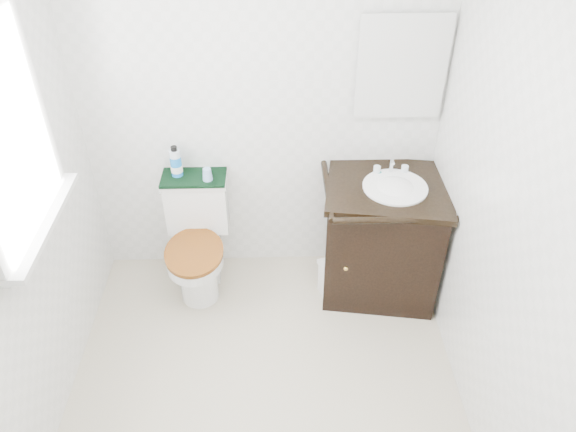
{
  "coord_description": "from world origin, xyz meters",
  "views": [
    {
      "loc": [
        0.08,
        -1.88,
        2.71
      ],
      "look_at": [
        0.15,
        0.75,
        0.72
      ],
      "focal_mm": 35.0,
      "sensor_mm": 36.0,
      "label": 1
    }
  ],
  "objects_px": {
    "trash_bin": "(333,277)",
    "mouthwash_bottle": "(176,162)",
    "cup": "(207,174)",
    "vanity": "(383,235)",
    "toilet": "(198,243)"
  },
  "relations": [
    {
      "from": "toilet",
      "to": "mouthwash_bottle",
      "type": "distance_m",
      "value": 0.57
    },
    {
      "from": "trash_bin",
      "to": "vanity",
      "type": "bearing_deg",
      "value": 12.52
    },
    {
      "from": "trash_bin",
      "to": "cup",
      "type": "distance_m",
      "value": 1.07
    },
    {
      "from": "trash_bin",
      "to": "mouthwash_bottle",
      "type": "relative_size",
      "value": 1.27
    },
    {
      "from": "vanity",
      "to": "trash_bin",
      "type": "height_order",
      "value": "vanity"
    },
    {
      "from": "mouthwash_bottle",
      "to": "cup",
      "type": "bearing_deg",
      "value": -16.81
    },
    {
      "from": "vanity",
      "to": "mouthwash_bottle",
      "type": "distance_m",
      "value": 1.39
    },
    {
      "from": "vanity",
      "to": "mouthwash_bottle",
      "type": "height_order",
      "value": "mouthwash_bottle"
    },
    {
      "from": "trash_bin",
      "to": "mouthwash_bottle",
      "type": "bearing_deg",
      "value": 164.27
    },
    {
      "from": "vanity",
      "to": "mouthwash_bottle",
      "type": "bearing_deg",
      "value": 170.96
    },
    {
      "from": "toilet",
      "to": "trash_bin",
      "type": "xyz_separation_m",
      "value": [
        0.88,
        -0.14,
        -0.2
      ]
    },
    {
      "from": "vanity",
      "to": "cup",
      "type": "distance_m",
      "value": 1.18
    },
    {
      "from": "cup",
      "to": "vanity",
      "type": "bearing_deg",
      "value": -7.63
    },
    {
      "from": "toilet",
      "to": "cup",
      "type": "relative_size",
      "value": 9.6
    },
    {
      "from": "trash_bin",
      "to": "toilet",
      "type": "bearing_deg",
      "value": 171.21
    }
  ]
}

